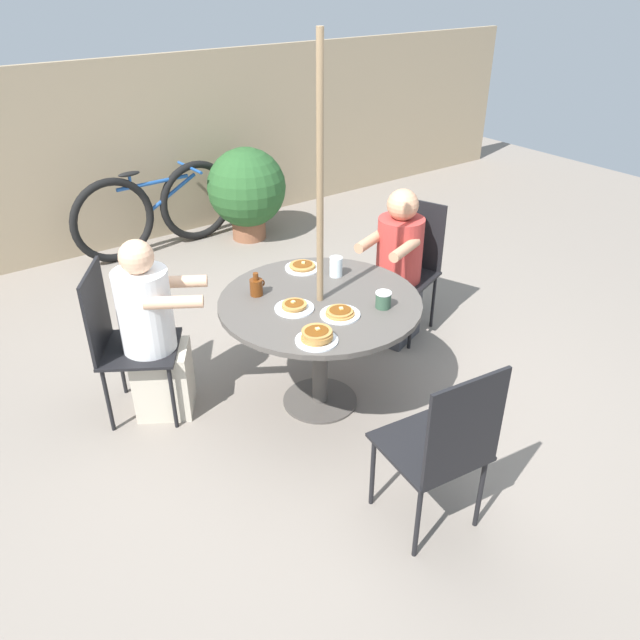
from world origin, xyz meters
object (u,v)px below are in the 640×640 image
Objects in this scene: pancake_plate_b at (340,313)px; syrup_bottle at (256,286)px; patio_chair_east at (444,443)px; patio_table at (320,315)px; potted_shrub at (247,189)px; pancake_plate_a at (294,307)px; diner_north at (153,337)px; patio_chair_north at (121,336)px; drinking_glass_a at (336,267)px; diner_south at (397,272)px; bicycle at (157,210)px; pancake_plate_d at (303,267)px; patio_chair_south at (408,261)px; coffee_cup at (383,300)px; pancake_plate_c at (317,336)px.

syrup_bottle reaches higher than pancake_plate_b.
patio_chair_east reaches higher than pancake_plate_b.
potted_shrub is (1.00, 2.54, -0.12)m from patio_table.
pancake_plate_a is (-0.04, 1.12, 0.21)m from patio_chair_east.
patio_table is 0.96m from diner_north.
patio_chair_north is 1.32m from drinking_glass_a.
diner_north reaches higher than patio_chair_north.
patio_chair_north is 0.86× the size of diner_south.
drinking_glass_a reaches higher than bicycle.
bicycle is at bearing -175.62° from patio_chair_north.
pancake_plate_b is 0.53m from syrup_bottle.
potted_shrub is (1.17, 2.55, -0.24)m from pancake_plate_a.
pancake_plate_a reaches higher than pancake_plate_d.
diner_north is 2.72m from potted_shrub.
pancake_plate_a reaches higher than patio_table.
patio_table is 1.14m from patio_chair_south.
patio_chair_east is 0.96m from coffee_cup.
diner_north is 1.09m from pancake_plate_b.
pancake_plate_c is 0.86m from pancake_plate_d.
patio_chair_north is 1.92m from patio_chair_east.
patio_chair_east is (-0.14, -1.13, -0.09)m from patio_table.
patio_chair_east is at bearing -80.37° from pancake_plate_c.
diner_north reaches higher than pancake_plate_d.
diner_south reaches higher than drinking_glass_a.
pancake_plate_d is (0.29, 1.52, 0.21)m from patio_chair_east.
coffee_cup reaches higher than pancake_plate_d.
drinking_glass_a reaches higher than coffee_cup.
pancake_plate_a is 1.59× the size of syrup_bottle.
patio_chair_east is 4.29× the size of pancake_plate_c.
drinking_glass_a is (0.11, -0.20, 0.05)m from pancake_plate_d.
pancake_plate_d is 0.14× the size of bicycle.
bicycle is at bearing 89.34° from pancake_plate_d.
pancake_plate_a is 0.14× the size of bicycle.
potted_shrub reaches higher than pancake_plate_d.
patio_chair_south is at bearing 58.60° from patio_chair_east.
patio_chair_south is 1.36m from syrup_bottle.
bicycle is 1.81× the size of potted_shrub.
pancake_plate_d is at bearing 60.04° from pancake_plate_c.
bicycle is at bearing -3.85° from diner_south.
bicycle is (0.03, 2.40, -0.34)m from pancake_plate_d.
coffee_cup is (1.19, -0.88, 0.24)m from patio_chair_north.
syrup_bottle is (-0.12, 1.39, 0.25)m from patio_chair_east.
patio_chair_east is 0.58× the size of bicycle.
pancake_plate_d is at bearing 86.17° from patio_chair_east.
pancake_plate_a is at bearing -73.50° from syrup_bottle.
pancake_plate_b is 1.00× the size of pancake_plate_c.
pancake_plate_b is at bearing 89.61° from patio_chair_east.
bicycle is (0.44, 2.53, -0.38)m from syrup_bottle.
pancake_plate_b is at bearing 100.29° from diner_south.
pancake_plate_a is 2.82m from potted_shrub.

